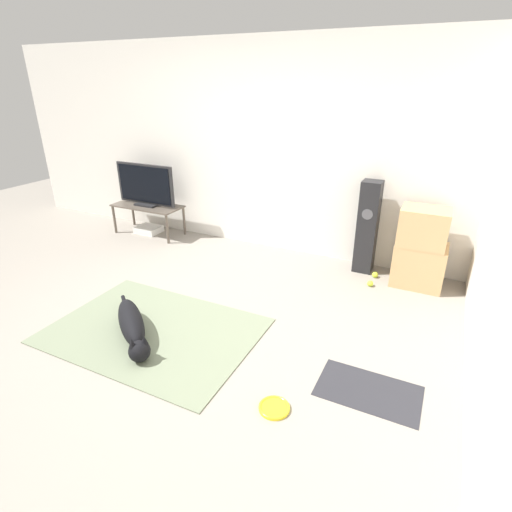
# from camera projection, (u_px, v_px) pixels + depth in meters

# --- Properties ---
(ground_plane) EXTENTS (12.00, 12.00, 0.00)m
(ground_plane) POSITION_uv_depth(u_px,v_px,m) (164.00, 318.00, 3.78)
(ground_plane) COLOR gray
(wall_back) EXTENTS (8.00, 0.06, 2.55)m
(wall_back) POSITION_uv_depth(u_px,v_px,m) (260.00, 149.00, 4.99)
(wall_back) COLOR silver
(wall_back) RESTS_ON ground_plane
(area_rug) EXTENTS (1.82, 1.29, 0.01)m
(area_rug) POSITION_uv_depth(u_px,v_px,m) (154.00, 330.00, 3.58)
(area_rug) COLOR slate
(area_rug) RESTS_ON ground_plane
(dog) EXTENTS (0.89, 0.76, 0.23)m
(dog) POSITION_uv_depth(u_px,v_px,m) (132.00, 325.00, 3.45)
(dog) COLOR black
(dog) RESTS_ON area_rug
(frisbee) EXTENTS (0.22, 0.22, 0.03)m
(frisbee) POSITION_uv_depth(u_px,v_px,m) (274.00, 408.00, 2.73)
(frisbee) COLOR yellow
(frisbee) RESTS_ON ground_plane
(cardboard_box_lower) EXTENTS (0.52, 0.42, 0.47)m
(cardboard_box_lower) POSITION_uv_depth(u_px,v_px,m) (419.00, 265.00, 4.32)
(cardboard_box_lower) COLOR tan
(cardboard_box_lower) RESTS_ON ground_plane
(cardboard_box_upper) EXTENTS (0.48, 0.38, 0.40)m
(cardboard_box_upper) POSITION_uv_depth(u_px,v_px,m) (424.00, 227.00, 4.14)
(cardboard_box_upper) COLOR tan
(cardboard_box_upper) RESTS_ON cardboard_box_lower
(floor_speaker) EXTENTS (0.22, 0.22, 1.07)m
(floor_speaker) POSITION_uv_depth(u_px,v_px,m) (367.00, 227.00, 4.52)
(floor_speaker) COLOR black
(floor_speaker) RESTS_ON ground_plane
(tv_stand) EXTENTS (1.01, 0.45, 0.43)m
(tv_stand) POSITION_uv_depth(u_px,v_px,m) (148.00, 209.00, 5.71)
(tv_stand) COLOR brown
(tv_stand) RESTS_ON ground_plane
(tv) EXTENTS (0.94, 0.20, 0.58)m
(tv) POSITION_uv_depth(u_px,v_px,m) (145.00, 185.00, 5.57)
(tv) COLOR #232326
(tv) RESTS_ON tv_stand
(tennis_ball_by_boxes) EXTENTS (0.07, 0.07, 0.07)m
(tennis_ball_by_boxes) POSITION_uv_depth(u_px,v_px,m) (375.00, 275.00, 4.54)
(tennis_ball_by_boxes) COLOR #C6E033
(tennis_ball_by_boxes) RESTS_ON ground_plane
(tennis_ball_near_speaker) EXTENTS (0.07, 0.07, 0.07)m
(tennis_ball_near_speaker) POSITION_uv_depth(u_px,v_px,m) (370.00, 283.00, 4.35)
(tennis_ball_near_speaker) COLOR #C6E033
(tennis_ball_near_speaker) RESTS_ON ground_plane
(tennis_ball_loose_on_carpet) EXTENTS (0.07, 0.07, 0.07)m
(tennis_ball_loose_on_carpet) POSITION_uv_depth(u_px,v_px,m) (362.00, 269.00, 4.68)
(tennis_ball_loose_on_carpet) COLOR #C6E033
(tennis_ball_loose_on_carpet) RESTS_ON ground_plane
(game_console) EXTENTS (0.35, 0.28, 0.09)m
(game_console) POSITION_uv_depth(u_px,v_px,m) (149.00, 229.00, 5.88)
(game_console) COLOR white
(game_console) RESTS_ON ground_plane
(door_mat) EXTENTS (0.73, 0.44, 0.01)m
(door_mat) POSITION_uv_depth(u_px,v_px,m) (369.00, 391.00, 2.89)
(door_mat) COLOR #28282D
(door_mat) RESTS_ON ground_plane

